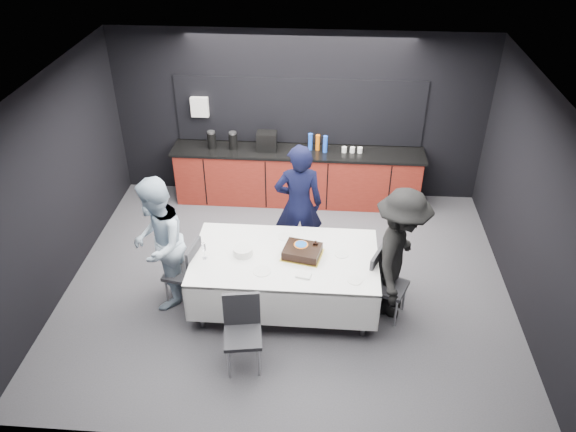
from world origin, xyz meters
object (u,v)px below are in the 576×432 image
Objects in this scene: cake_assembly at (302,251)px; person_left at (158,244)px; person_right at (399,255)px; chair_left at (188,269)px; party_table at (285,265)px; chair_near at (242,326)px; person_center at (299,205)px; champagne_flute at (204,248)px; plate_stack at (243,251)px; chair_right at (383,279)px.

person_left is at bearing -178.00° from cake_assembly.
chair_left is at bearing 105.32° from person_right.
cake_assembly is (0.21, 0.03, 0.20)m from party_table.
chair_near is 0.50× the size of person_center.
chair_left is (-0.26, 0.08, -0.40)m from champagne_flute.
party_table is at bearing 0.42° from plate_stack.
chair_right is (1.24, -0.07, -0.11)m from party_table.
party_table is 1.61m from person_left.
chair_near is 2.10m from person_center.
party_table is at bearing 85.42° from person_left.
person_left reaches higher than champagne_flute.
person_center is at bearing 45.00° from champagne_flute.
champagne_flute is 0.12× the size of person_center.
champagne_flute is 1.56m from person_center.
cake_assembly is 1.07m from chair_right.
chair_near is at bearing -83.04° from plate_stack.
person_center is at bearing 75.56° from chair_near.
person_left is at bearing 178.90° from chair_left.
cake_assembly is at bearing 2.71° from chair_left.
cake_assembly is at bearing 7.02° from champagne_flute.
person_right reaches higher than party_table.
chair_right is (1.02, -0.10, -0.31)m from cake_assembly.
person_center is at bearing 36.92° from chair_left.
person_center is (1.10, 1.10, -0.02)m from champagne_flute.
champagne_flute is at bearing 107.26° from person_right.
chair_right is (1.77, -0.07, -0.30)m from plate_stack.
chair_left is at bearing 29.79° from person_center.
plate_stack is 0.49m from champagne_flute.
cake_assembly is 1.25m from chair_near.
person_center is 1.02× the size of person_left.
champagne_flute reaches higher than chair_right.
chair_right is 1.59m from person_center.
chair_right is 0.40m from person_right.
champagne_flute is at bearing -16.94° from chair_left.
cake_assembly is 0.60× the size of chair_right.
party_table is 2.51× the size of chair_left.
chair_left reaches higher than plate_stack.
cake_assembly is at bearing 89.07° from person_center.
champagne_flute is at bearing 123.24° from chair_near.
chair_left is 1.00× the size of chair_right.
cake_assembly reaches higher than chair_right.
person_left is (-1.70, -1.02, -0.02)m from person_center.
chair_near is (-0.62, -1.04, -0.31)m from cake_assembly.
person_left is at bearing 171.86° from champagne_flute.
person_center reaches higher than plate_stack.
party_table is at bearing 6.72° from champagne_flute.
champagne_flute is (-1.21, -0.15, 0.10)m from cake_assembly.
person_left reaches higher than chair_near.
person_left is (-0.34, 0.01, 0.37)m from chair_left.
person_right is (1.19, -0.05, 0.05)m from cake_assembly.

